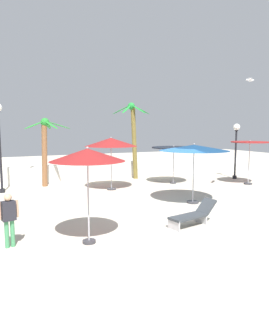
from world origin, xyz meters
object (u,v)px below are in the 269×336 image
object	(u,v)px
lounge_chair_0	(193,214)
guest_0	(9,215)
palm_tree_2	(133,132)
lamp_post_1	(236,141)
patio_umbrella_1	(174,149)
patio_umbrella_4	(250,145)
patio_umbrella_2	(87,156)
seagull_0	(250,80)
patio_umbrella_3	(111,142)
palm_tree_0	(45,143)
patio_umbrella_0	(194,148)

from	to	relation	value
lounge_chair_0	guest_0	xyz separation A→B (m)	(-5.92, 0.56, 0.55)
palm_tree_2	lamp_post_1	world-z (taller)	palm_tree_2
patio_umbrella_1	lamp_post_1	bearing A→B (deg)	-2.18
lounge_chair_0	patio_umbrella_4	bearing A→B (deg)	33.59
patio_umbrella_4	guest_0	bearing A→B (deg)	-161.42
patio_umbrella_2	seagull_0	distance (m)	10.29
patio_umbrella_3	seagull_0	xyz separation A→B (m)	(5.78, -4.05, 3.11)
patio_umbrella_2	palm_tree_0	bearing A→B (deg)	87.54
patio_umbrella_4	palm_tree_0	world-z (taller)	palm_tree_0
patio_umbrella_4	lamp_post_1	world-z (taller)	lamp_post_1
palm_tree_0	guest_0	xyz separation A→B (m)	(-2.56, -9.22, -1.58)
palm_tree_0	guest_0	bearing A→B (deg)	-105.52
patio_umbrella_3	patio_umbrella_0	bearing A→B (deg)	-63.57
lamp_post_1	palm_tree_2	bearing A→B (deg)	155.48
patio_umbrella_2	lamp_post_1	world-z (taller)	lamp_post_1
patio_umbrella_1	lamp_post_1	xyz separation A→B (m)	(4.74, -0.18, 0.37)
patio_umbrella_4	seagull_0	xyz separation A→B (m)	(-2.28, -2.06, 3.34)
patio_umbrella_0	patio_umbrella_2	xyz separation A→B (m)	(-5.72, -2.77, 0.11)
patio_umbrella_3	palm_tree_0	world-z (taller)	palm_tree_0
patio_umbrella_1	patio_umbrella_2	distance (m)	10.66
patio_umbrella_3	palm_tree_0	size ratio (longest dim) A/B	0.73
patio_umbrella_1	palm_tree_0	distance (m)	7.61
patio_umbrella_2	palm_tree_2	distance (m)	11.83
patio_umbrella_2	patio_umbrella_4	size ratio (longest dim) A/B	1.07
patio_umbrella_2	lamp_post_1	size ratio (longest dim) A/B	0.78
palm_tree_2	patio_umbrella_0	bearing A→B (deg)	-93.56
palm_tree_2	lamp_post_1	bearing A→B (deg)	-24.52
lounge_chair_0	guest_0	size ratio (longest dim) A/B	1.25
patio_umbrella_2	lounge_chair_0	world-z (taller)	patio_umbrella_2
patio_umbrella_3	lamp_post_1	distance (m)	8.87
patio_umbrella_2	guest_0	xyz separation A→B (m)	(-2.14, 0.64, -1.66)
patio_umbrella_0	patio_umbrella_1	world-z (taller)	patio_umbrella_0
patio_umbrella_0	lounge_chair_0	distance (m)	3.92
patio_umbrella_2	patio_umbrella_3	bearing A→B (deg)	64.19
palm_tree_0	lamp_post_1	distance (m)	12.22
patio_umbrella_2	palm_tree_0	distance (m)	9.86
patio_umbrella_4	guest_0	size ratio (longest dim) A/B	1.71
patio_umbrella_3	patio_umbrella_4	xyz separation A→B (m)	(8.06, -1.99, -0.23)
patio_umbrella_1	patio_umbrella_3	size ratio (longest dim) A/B	0.92
lounge_chair_0	seagull_0	size ratio (longest dim) A/B	2.37
patio_umbrella_4	palm_tree_0	size ratio (longest dim) A/B	0.67
palm_tree_2	lounge_chair_0	world-z (taller)	palm_tree_2
seagull_0	palm_tree_2	bearing A→B (deg)	114.23
lamp_post_1	seagull_0	size ratio (longest dim) A/B	4.43
palm_tree_2	guest_0	size ratio (longest dim) A/B	3.22
patio_umbrella_0	guest_0	bearing A→B (deg)	-164.85
patio_umbrella_3	palm_tree_2	xyz separation A→B (m)	(2.67, 2.85, 0.50)
patio_umbrella_0	patio_umbrella_4	world-z (taller)	patio_umbrella_0
guest_0	patio_umbrella_4	bearing A→B (deg)	18.58
guest_0	seagull_0	world-z (taller)	seagull_0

